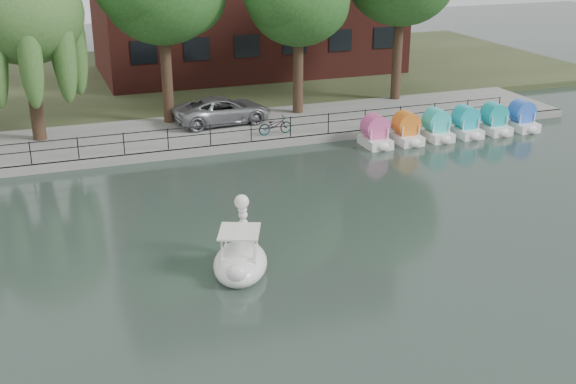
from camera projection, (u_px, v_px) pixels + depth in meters
ground_plane at (317, 276)px, 22.43m from camera, size 120.00×120.00×0.00m
promenade at (197, 133)px, 36.39m from camera, size 40.00×6.00×0.40m
kerb at (212, 150)px, 33.80m from camera, size 40.00×0.25×0.40m
land_strip at (149, 79)px, 48.67m from camera, size 60.00×22.00×0.36m
railing at (210, 130)px, 33.64m from camera, size 32.00×0.05×1.00m
willow_mid at (24, 15)px, 32.70m from camera, size 5.32×5.32×8.15m
broadleaf_right at (298, 0)px, 37.40m from camera, size 5.40×5.40×8.32m
minivan at (223, 108)px, 37.13m from camera, size 3.08×5.91×1.59m
bicycle at (275, 124)px, 35.42m from camera, size 0.70×1.75×1.00m
swan_boat at (240, 257)px, 22.58m from camera, size 2.55×3.10×2.26m
pedal_boat_row at (451, 126)px, 36.23m from camera, size 9.65×1.70×1.40m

